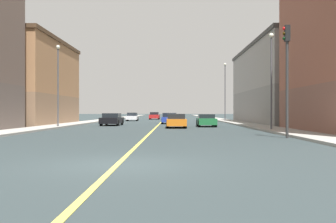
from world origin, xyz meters
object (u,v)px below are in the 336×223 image
object	(u,v)px
car_orange	(176,121)
car_blue	(169,119)
street_lamp_left_near	(271,71)
street_lamp_left_far	(225,86)
car_black	(112,119)
traffic_light_left_near	(287,66)
car_white	(132,117)
car_green	(206,120)
building_right_midblock	(21,82)
car_red	(155,116)
street_lamp_right_near	(58,77)
building_left_mid	(286,84)

from	to	relation	value
car_orange	car_blue	world-z (taller)	car_blue
street_lamp_left_near	street_lamp_left_far	distance (m)	25.98
car_orange	car_black	size ratio (longest dim) A/B	0.97
traffic_light_left_near	street_lamp_left_far	size ratio (longest dim) A/B	0.78
car_white	car_black	xyz separation A→B (m)	(-0.14, -19.58, 0.02)
traffic_light_left_near	car_green	xyz separation A→B (m)	(-3.14, 16.14, -3.49)
building_right_midblock	car_red	world-z (taller)	building_right_midblock
car_white	car_black	distance (m)	19.58
street_lamp_right_near	car_white	size ratio (longest dim) A/B	1.87
building_left_mid	car_black	distance (m)	21.84
car_white	street_lamp_right_near	bearing A→B (deg)	-99.64
street_lamp_left_near	car_orange	size ratio (longest dim) A/B	1.64
car_green	car_black	bearing A→B (deg)	161.78
car_red	street_lamp_right_near	bearing A→B (deg)	-101.51
car_white	car_green	size ratio (longest dim) A/B	1.01
street_lamp_left_near	car_orange	bearing A→B (deg)	139.43
street_lamp_left_far	car_green	world-z (taller)	street_lamp_left_far
car_blue	traffic_light_left_near	bearing A→B (deg)	-74.69
car_orange	car_white	xyz separation A→B (m)	(-6.65, 25.34, -0.01)
car_red	car_blue	bearing A→B (deg)	-83.16
building_right_midblock	car_green	distance (m)	21.45
traffic_light_left_near	car_red	bearing A→B (deg)	101.17
street_lamp_right_near	street_lamp_left_far	xyz separation A→B (m)	(18.05, 19.64, 0.38)
car_orange	car_blue	xyz separation A→B (m)	(-0.71, 11.36, -0.01)
street_lamp_right_near	building_right_midblock	bearing A→B (deg)	129.72
street_lamp_left_far	car_orange	distance (m)	21.56
street_lamp_left_near	car_red	xyz separation A→B (m)	(-10.78, 41.98, -3.89)
street_lamp_right_near	street_lamp_left_far	bearing A→B (deg)	47.42
building_left_mid	car_black	size ratio (longest dim) A/B	5.39
building_right_midblock	car_blue	xyz separation A→B (m)	(16.64, 3.38, -4.13)
street_lamp_left_far	car_red	world-z (taller)	street_lamp_left_far
street_lamp_right_near	car_green	size ratio (longest dim) A/B	1.89
building_left_mid	street_lamp_left_far	distance (m)	9.81
car_green	traffic_light_left_near	bearing A→B (deg)	-78.98
building_left_mid	street_lamp_left_far	world-z (taller)	building_left_mid
car_black	car_green	distance (m)	10.28
building_right_midblock	car_white	world-z (taller)	building_right_midblock
traffic_light_left_near	car_blue	size ratio (longest dim) A/B	1.61
traffic_light_left_near	street_lamp_right_near	world-z (taller)	street_lamp_right_near
car_black	car_green	xyz separation A→B (m)	(9.76, -3.21, -0.04)
street_lamp_right_near	car_orange	distance (m)	11.63
street_lamp_left_far	car_red	size ratio (longest dim) A/B	2.07
car_black	street_lamp_left_near	bearing A→B (deg)	-40.44
car_blue	car_black	size ratio (longest dim) A/B	0.87
building_left_mid	building_right_midblock	size ratio (longest dim) A/B	1.46
car_blue	car_black	world-z (taller)	car_blue
car_white	street_lamp_left_near	bearing A→B (deg)	-66.33
street_lamp_left_near	car_black	world-z (taller)	street_lamp_left_near
car_white	car_black	size ratio (longest dim) A/B	0.87
car_blue	car_green	size ratio (longest dim) A/B	1.00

